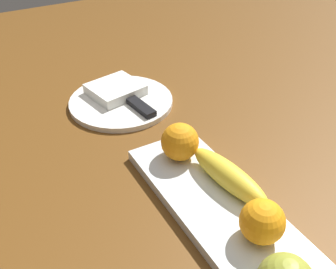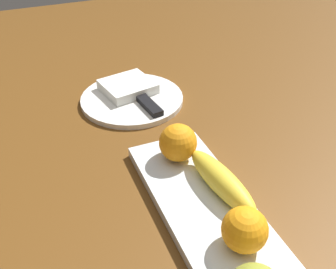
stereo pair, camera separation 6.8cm
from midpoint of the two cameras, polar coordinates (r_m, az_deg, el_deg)
ground_plane at (r=0.57m, az=9.71°, el=-16.86°), size 2.40×2.40×0.00m
fruit_tray at (r=0.58m, az=11.81°, el=-14.71°), size 0.47×0.13×0.02m
banana at (r=0.61m, az=11.05°, el=-6.80°), size 0.17×0.06×0.04m
orange_near_banana at (r=0.66m, az=4.44°, el=-1.30°), size 0.07×0.07×0.07m
orange_center at (r=0.54m, az=14.87°, el=-13.53°), size 0.06×0.06×0.06m
dinner_plate at (r=0.87m, az=-3.06°, el=5.16°), size 0.23×0.23×0.01m
folded_napkin at (r=0.88m, az=-3.72°, el=6.96°), size 0.12×0.12×0.02m
knife at (r=0.84m, az=-1.02°, el=4.74°), size 0.18×0.04×0.01m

